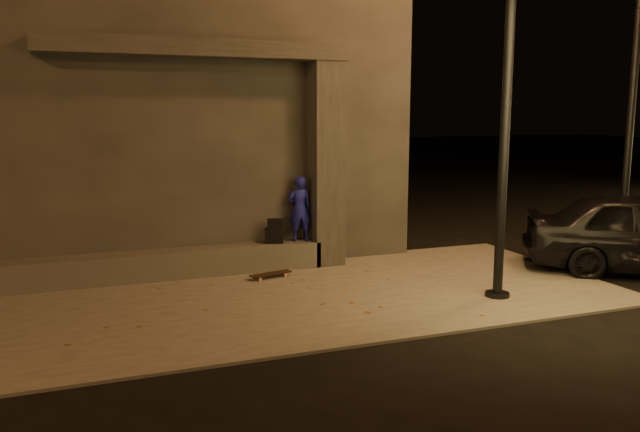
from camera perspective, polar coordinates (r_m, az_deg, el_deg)
name	(u,v)px	position (r m, az deg, el deg)	size (l,w,h in m)	color
ground	(305,349)	(7.53, -1.34, -12.02)	(120.00, 120.00, 0.00)	black
sidewalk	(261,300)	(9.33, -5.41, -7.66)	(11.00, 4.40, 0.04)	#615E56
building	(153,120)	(13.18, -15.03, 8.44)	(9.00, 5.10, 5.22)	#34322F
ledge	(145,266)	(10.70, -15.72, -4.41)	(6.00, 0.55, 0.45)	#56544E
column	(326,165)	(11.15, 0.56, 4.70)	(0.55, 0.55, 3.60)	#34322F
canopy	(198,49)	(10.63, -11.05, 14.78)	(5.00, 0.70, 0.28)	#34322F
skateboarder	(300,209)	(11.07, -1.86, 0.66)	(0.43, 0.28, 1.17)	navy
backpack	(274,234)	(11.00, -4.22, -1.67)	(0.37, 0.29, 0.45)	black
skateboard	(271,274)	(10.45, -4.52, -5.31)	(0.75, 0.35, 0.08)	black
street_lamp_0	(510,23)	(9.48, 16.99, 16.51)	(0.36, 0.36, 7.02)	black
street_lamp_2	(637,35)	(13.23, 27.02, 14.51)	(0.36, 0.36, 7.35)	black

